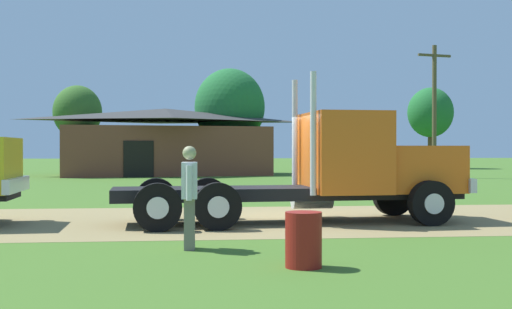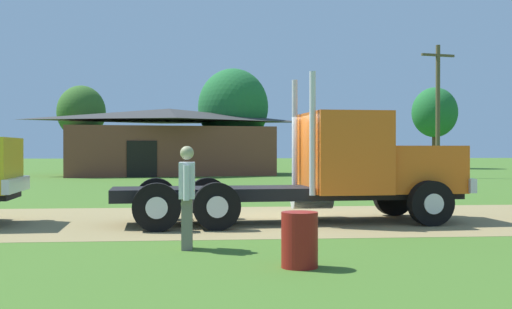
# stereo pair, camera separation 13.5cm
# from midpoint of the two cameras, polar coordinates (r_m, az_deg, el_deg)

# --- Properties ---
(ground_plane) EXTENTS (200.00, 200.00, 0.00)m
(ground_plane) POSITION_cam_midpoint_polar(r_m,az_deg,el_deg) (15.76, 3.08, -5.75)
(ground_plane) COLOR #406923
(dirt_track) EXTENTS (120.00, 6.79, 0.01)m
(dirt_track) POSITION_cam_midpoint_polar(r_m,az_deg,el_deg) (15.76, 3.08, -5.73)
(dirt_track) COLOR #8D7C4F
(dirt_track) RESTS_ON ground_plane
(truck_foreground_white) EXTENTS (8.27, 3.06, 3.42)m
(truck_foreground_white) POSITION_cam_midpoint_polar(r_m,az_deg,el_deg) (15.31, 7.26, -1.39)
(truck_foreground_white) COLOR black
(truck_foreground_white) RESTS_ON ground_plane
(visitor_walking_mid) EXTENTS (0.27, 0.69, 1.77)m
(visitor_walking_mid) POSITION_cam_midpoint_polar(r_m,az_deg,el_deg) (11.08, -6.25, -3.33)
(visitor_walking_mid) COLOR silver
(visitor_walking_mid) RESTS_ON ground_plane
(steel_barrel) EXTENTS (0.53, 0.53, 0.80)m
(steel_barrel) POSITION_cam_midpoint_polar(r_m,az_deg,el_deg) (9.41, 3.81, -7.53)
(steel_barrel) COLOR maroon
(steel_barrel) RESTS_ON ground_plane
(shed_building) EXTENTS (14.42, 8.33, 4.34)m
(shed_building) POSITION_cam_midpoint_polar(r_m,az_deg,el_deg) (42.51, -8.09, 1.01)
(shed_building) COLOR brown
(shed_building) RESTS_ON ground_plane
(utility_pole_near) EXTENTS (2.17, 0.64, 7.85)m
(utility_pole_near) POSITION_cam_midpoint_polar(r_m,az_deg,el_deg) (39.66, 15.40, 4.04)
(utility_pole_near) COLOR brown
(utility_pole_near) RESTS_ON ground_plane
(tree_left) EXTENTS (3.32, 3.32, 6.10)m
(tree_left) POSITION_cam_midpoint_polar(r_m,az_deg,el_deg) (46.25, -15.59, 3.61)
(tree_left) COLOR #513823
(tree_left) RESTS_ON ground_plane
(tree_mid) EXTENTS (4.88, 4.88, 7.28)m
(tree_mid) POSITION_cam_midpoint_polar(r_m,az_deg,el_deg) (44.85, -2.42, 4.18)
(tree_mid) COLOR #513823
(tree_mid) RESTS_ON ground_plane
(tree_right) EXTENTS (3.96, 3.96, 7.09)m
(tree_right) POSITION_cam_midpoint_polar(r_m,az_deg,el_deg) (58.59, 15.11, 3.59)
(tree_right) COLOR #513823
(tree_right) RESTS_ON ground_plane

